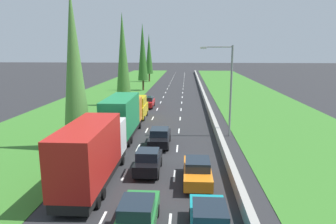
{
  "coord_description": "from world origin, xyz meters",
  "views": [
    {
      "loc": [
        2.5,
        1.12,
        8.57
      ],
      "look_at": [
        0.2,
        39.09,
        0.83
      ],
      "focal_mm": 32.74,
      "sensor_mm": 36.0,
      "label": 1
    }
  ],
  "objects_px": {
    "teal_sedan_right_lane": "(209,222)",
    "green_box_truck_left_lane": "(123,116)",
    "black_hatchback_centre_lane": "(148,161)",
    "poplar_tree_third": "(123,53)",
    "red_box_truck_left_lane": "(93,152)",
    "black_sedan_centre_lane_fourth": "(160,137)",
    "yellow_van_left_lane": "(138,107)",
    "poplar_tree_second": "(74,59)",
    "street_light_mast": "(228,84)",
    "green_sedan_centre_lane": "(137,216)",
    "orange_sedan_right_lane": "(197,171)",
    "red_sedan_left_lane": "(148,102)",
    "poplar_tree_fifth": "(149,54)",
    "poplar_tree_fourth": "(143,52)"
  },
  "relations": [
    {
      "from": "orange_sedan_right_lane",
      "to": "street_light_mast",
      "type": "distance_m",
      "value": 12.62
    },
    {
      "from": "yellow_van_left_lane",
      "to": "red_sedan_left_lane",
      "type": "xyz_separation_m",
      "value": [
        0.26,
        7.51,
        -0.59
      ]
    },
    {
      "from": "black_sedan_centre_lane_fourth",
      "to": "orange_sedan_right_lane",
      "type": "bearing_deg",
      "value": -67.88
    },
    {
      "from": "street_light_mast",
      "to": "teal_sedan_right_lane",
      "type": "bearing_deg",
      "value": -99.47
    },
    {
      "from": "teal_sedan_right_lane",
      "to": "orange_sedan_right_lane",
      "type": "height_order",
      "value": "same"
    },
    {
      "from": "teal_sedan_right_lane",
      "to": "street_light_mast",
      "type": "height_order",
      "value": "street_light_mast"
    },
    {
      "from": "red_box_truck_left_lane",
      "to": "poplar_tree_fifth",
      "type": "bearing_deg",
      "value": 93.76
    },
    {
      "from": "green_box_truck_left_lane",
      "to": "yellow_van_left_lane",
      "type": "bearing_deg",
      "value": 89.05
    },
    {
      "from": "orange_sedan_right_lane",
      "to": "poplar_tree_fifth",
      "type": "relative_size",
      "value": 0.35
    },
    {
      "from": "red_box_truck_left_lane",
      "to": "green_box_truck_left_lane",
      "type": "xyz_separation_m",
      "value": [
        -0.31,
        10.85,
        0.0
      ]
    },
    {
      "from": "poplar_tree_second",
      "to": "poplar_tree_third",
      "type": "distance_m",
      "value": 21.26
    },
    {
      "from": "teal_sedan_right_lane",
      "to": "orange_sedan_right_lane",
      "type": "xyz_separation_m",
      "value": [
        -0.35,
        6.04,
        0.0
      ]
    },
    {
      "from": "teal_sedan_right_lane",
      "to": "poplar_tree_fourth",
      "type": "height_order",
      "value": "poplar_tree_fourth"
    },
    {
      "from": "orange_sedan_right_lane",
      "to": "poplar_tree_second",
      "type": "distance_m",
      "value": 14.04
    },
    {
      "from": "green_box_truck_left_lane",
      "to": "poplar_tree_fourth",
      "type": "distance_m",
      "value": 36.44
    },
    {
      "from": "poplar_tree_second",
      "to": "street_light_mast",
      "type": "relative_size",
      "value": 1.51
    },
    {
      "from": "green_sedan_centre_lane",
      "to": "orange_sedan_right_lane",
      "type": "xyz_separation_m",
      "value": [
        3.04,
        5.74,
        0.0
      ]
    },
    {
      "from": "green_sedan_centre_lane",
      "to": "green_box_truck_left_lane",
      "type": "height_order",
      "value": "green_box_truck_left_lane"
    },
    {
      "from": "teal_sedan_right_lane",
      "to": "yellow_van_left_lane",
      "type": "bearing_deg",
      "value": 106.1
    },
    {
      "from": "black_hatchback_centre_lane",
      "to": "black_sedan_centre_lane_fourth",
      "type": "bearing_deg",
      "value": 87.47
    },
    {
      "from": "green_sedan_centre_lane",
      "to": "green_box_truck_left_lane",
      "type": "bearing_deg",
      "value": 103.92
    },
    {
      "from": "poplar_tree_fifth",
      "to": "orange_sedan_right_lane",
      "type": "bearing_deg",
      "value": -80.36
    },
    {
      "from": "teal_sedan_right_lane",
      "to": "yellow_van_left_lane",
      "type": "xyz_separation_m",
      "value": [
        -7.21,
        24.97,
        0.59
      ]
    },
    {
      "from": "red_sedan_left_lane",
      "to": "green_box_truck_left_lane",
      "type": "bearing_deg",
      "value": -91.44
    },
    {
      "from": "poplar_tree_second",
      "to": "orange_sedan_right_lane",
      "type": "bearing_deg",
      "value": -32.69
    },
    {
      "from": "green_box_truck_left_lane",
      "to": "poplar_tree_second",
      "type": "bearing_deg",
      "value": -131.25
    },
    {
      "from": "poplar_tree_second",
      "to": "poplar_tree_fourth",
      "type": "xyz_separation_m",
      "value": [
        0.19,
        39.52,
        0.23
      ]
    },
    {
      "from": "orange_sedan_right_lane",
      "to": "poplar_tree_fifth",
      "type": "distance_m",
      "value": 65.88
    },
    {
      "from": "yellow_van_left_lane",
      "to": "green_sedan_centre_lane",
      "type": "bearing_deg",
      "value": -81.2
    },
    {
      "from": "red_box_truck_left_lane",
      "to": "black_sedan_centre_lane_fourth",
      "type": "relative_size",
      "value": 2.09
    },
    {
      "from": "red_box_truck_left_lane",
      "to": "yellow_van_left_lane",
      "type": "bearing_deg",
      "value": 90.48
    },
    {
      "from": "green_sedan_centre_lane",
      "to": "poplar_tree_fourth",
      "type": "height_order",
      "value": "poplar_tree_fourth"
    },
    {
      "from": "teal_sedan_right_lane",
      "to": "black_sedan_centre_lane_fourth",
      "type": "bearing_deg",
      "value": 104.24
    },
    {
      "from": "black_hatchback_centre_lane",
      "to": "yellow_van_left_lane",
      "type": "height_order",
      "value": "yellow_van_left_lane"
    },
    {
      "from": "black_sedan_centre_lane_fourth",
      "to": "red_sedan_left_lane",
      "type": "height_order",
      "value": "same"
    },
    {
      "from": "black_hatchback_centre_lane",
      "to": "street_light_mast",
      "type": "height_order",
      "value": "street_light_mast"
    },
    {
      "from": "poplar_tree_fourth",
      "to": "street_light_mast",
      "type": "height_order",
      "value": "poplar_tree_fourth"
    },
    {
      "from": "poplar_tree_fourth",
      "to": "street_light_mast",
      "type": "bearing_deg",
      "value": -69.04
    },
    {
      "from": "teal_sedan_right_lane",
      "to": "green_box_truck_left_lane",
      "type": "height_order",
      "value": "green_box_truck_left_lane"
    },
    {
      "from": "black_hatchback_centre_lane",
      "to": "red_sedan_left_lane",
      "type": "bearing_deg",
      "value": 97.26
    },
    {
      "from": "green_sedan_centre_lane",
      "to": "street_light_mast",
      "type": "bearing_deg",
      "value": 69.8
    },
    {
      "from": "black_hatchback_centre_lane",
      "to": "poplar_tree_third",
      "type": "relative_size",
      "value": 0.28
    },
    {
      "from": "poplar_tree_fifth",
      "to": "green_box_truck_left_lane",
      "type": "bearing_deg",
      "value": -85.82
    },
    {
      "from": "black_sedan_centre_lane_fourth",
      "to": "poplar_tree_fifth",
      "type": "distance_m",
      "value": 57.8
    },
    {
      "from": "green_sedan_centre_lane",
      "to": "street_light_mast",
      "type": "height_order",
      "value": "street_light_mast"
    },
    {
      "from": "yellow_van_left_lane",
      "to": "poplar_tree_second",
      "type": "distance_m",
      "value": 14.35
    },
    {
      "from": "teal_sedan_right_lane",
      "to": "poplar_tree_fourth",
      "type": "bearing_deg",
      "value": 101.28
    },
    {
      "from": "black_hatchback_centre_lane",
      "to": "teal_sedan_right_lane",
      "type": "bearing_deg",
      "value": -63.52
    },
    {
      "from": "green_sedan_centre_lane",
      "to": "green_box_truck_left_lane",
      "type": "distance_m",
      "value": 16.53
    },
    {
      "from": "green_sedan_centre_lane",
      "to": "orange_sedan_right_lane",
      "type": "relative_size",
      "value": 1.0
    }
  ]
}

